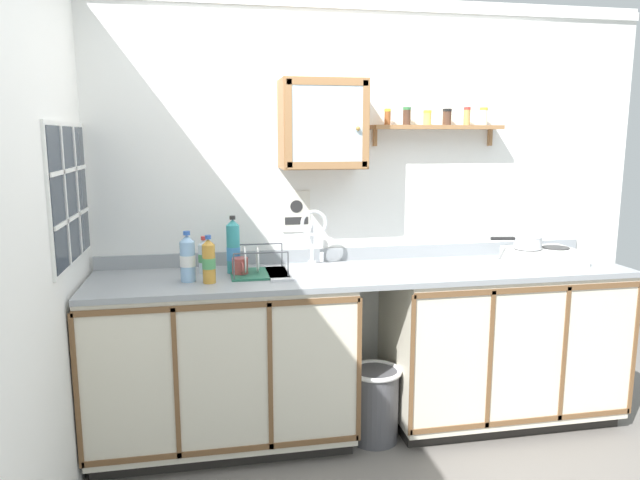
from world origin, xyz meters
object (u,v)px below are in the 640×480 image
at_px(hot_plate_stove, 543,256).
at_px(bottle_detergent_teal_3, 233,248).
at_px(mug, 240,267).
at_px(warning_sign, 296,212).
at_px(bottle_water_clear_2, 204,257).
at_px(wall_cabinet, 322,124).
at_px(dish_rack, 257,270).
at_px(bottle_water_blue_0, 188,259).
at_px(trash_bin, 375,403).
at_px(saucepan, 527,242).
at_px(bottle_juice_amber_1, 209,261).
at_px(sink, 315,276).

bearing_deg(hot_plate_stove, bottle_detergent_teal_3, 177.09).
distance_m(mug, warning_sign, 0.53).
bearing_deg(bottle_water_clear_2, mug, -26.33).
bearing_deg(wall_cabinet, warning_sign, 132.52).
height_order(bottle_detergent_teal_3, dish_rack, bottle_detergent_teal_3).
bearing_deg(hot_plate_stove, bottle_water_blue_0, -178.37).
bearing_deg(mug, bottle_water_blue_0, -164.67).
bearing_deg(warning_sign, wall_cabinet, -47.48).
bearing_deg(trash_bin, saucepan, 8.89).
relative_size(bottle_juice_amber_1, mug, 1.98).
xyz_separation_m(bottle_juice_amber_1, mug, (0.17, 0.13, -0.06)).
height_order(hot_plate_stove, bottle_juice_amber_1, bottle_juice_amber_1).
relative_size(mug, trash_bin, 0.30).
distance_m(sink, bottle_detergent_teal_3, 0.48).
relative_size(bottle_detergent_teal_3, warning_sign, 1.31).
bearing_deg(sink, saucepan, -0.35).
distance_m(saucepan, wall_cabinet, 1.41).
distance_m(mug, trash_bin, 1.09).
distance_m(sink, saucepan, 1.31).
bearing_deg(bottle_juice_amber_1, bottle_water_clear_2, 96.48).
height_order(bottle_juice_amber_1, mug, bottle_juice_amber_1).
bearing_deg(bottle_water_clear_2, saucepan, -2.60).
distance_m(dish_rack, warning_sign, 0.48).
height_order(bottle_water_clear_2, warning_sign, warning_sign).
height_order(bottle_detergent_teal_3, wall_cabinet, wall_cabinet).
distance_m(saucepan, dish_rack, 1.62).
height_order(sink, trash_bin, sink).
distance_m(bottle_water_blue_0, mug, 0.30).
xyz_separation_m(hot_plate_stove, mug, (-1.81, 0.02, 0.01)).
bearing_deg(hot_plate_stove, saucepan, 165.67).
relative_size(sink, bottle_detergent_teal_3, 1.65).
height_order(sink, mug, sink).
height_order(saucepan, trash_bin, saucepan).
relative_size(hot_plate_stove, bottle_water_clear_2, 1.89).
xyz_separation_m(hot_plate_stove, wall_cabinet, (-1.32, 0.16, 0.78)).
relative_size(bottle_juice_amber_1, wall_cabinet, 0.51).
bearing_deg(warning_sign, bottle_detergent_teal_3, -151.33).
distance_m(sink, dish_rack, 0.33).
bearing_deg(dish_rack, bottle_juice_amber_1, -153.51).
bearing_deg(saucepan, bottle_juice_amber_1, -175.80).
relative_size(saucepan, wall_cabinet, 0.62).
bearing_deg(bottle_juice_amber_1, bottle_water_blue_0, 153.86).
bearing_deg(hot_plate_stove, trash_bin, -173.24).
distance_m(bottle_detergent_teal_3, wall_cabinet, 0.85).
height_order(bottle_juice_amber_1, bottle_detergent_teal_3, bottle_detergent_teal_3).
distance_m(hot_plate_stove, bottle_detergent_teal_3, 1.85).
bearing_deg(wall_cabinet, sink, -118.45).
xyz_separation_m(warning_sign, trash_bin, (0.38, -0.43, -1.05)).
relative_size(bottle_water_clear_2, trash_bin, 0.48).
bearing_deg(dish_rack, bottle_water_clear_2, 161.68).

